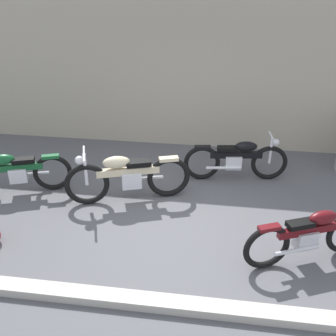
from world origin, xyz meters
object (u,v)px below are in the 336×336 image
object	(u,v)px
motorcycle_black	(237,159)
motorcycle_green	(14,172)
motorcycle_maroon	(310,235)
motorcycle_cream	(127,176)

from	to	relation	value
motorcycle_black	motorcycle_green	size ratio (longest dim) A/B	1.04
motorcycle_green	motorcycle_black	bearing A→B (deg)	176.07
motorcycle_black	motorcycle_green	xyz separation A→B (m)	(-3.89, -1.08, 0.00)
motorcycle_black	motorcycle_green	distance (m)	4.04
motorcycle_maroon	motorcycle_black	bearing A→B (deg)	90.42
motorcycle_black	motorcycle_cream	world-z (taller)	motorcycle_cream
motorcycle_maroon	motorcycle_green	bearing A→B (deg)	143.22
motorcycle_black	motorcycle_maroon	distance (m)	2.43
motorcycle_black	motorcycle_maroon	size ratio (longest dim) A/B	1.07
motorcycle_cream	motorcycle_green	distance (m)	2.03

